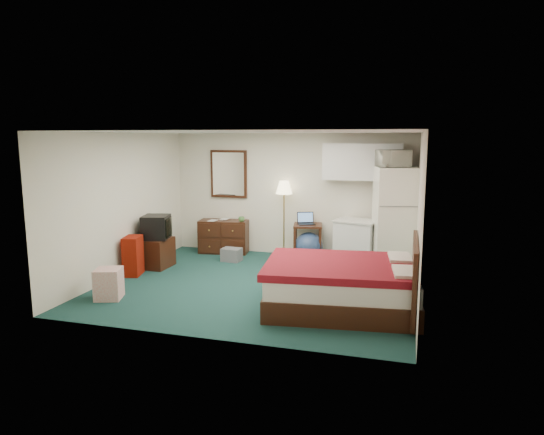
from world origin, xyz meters
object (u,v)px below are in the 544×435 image
(desk, at_px, (308,242))
(fridge, at_px, (396,218))
(bed, at_px, (342,286))
(floor_lamp, at_px, (284,219))
(tv_stand, at_px, (155,253))
(kitchen_counter, at_px, (356,242))
(suitcase, at_px, (133,256))
(dresser, at_px, (224,236))

(desk, relative_size, fridge, 0.37)
(bed, bearing_deg, fridge, 68.27)
(floor_lamp, height_order, tv_stand, floor_lamp)
(bed, height_order, tv_stand, bed)
(kitchen_counter, bearing_deg, fridge, 0.15)
(fridge, distance_m, suitcase, 4.80)
(dresser, distance_m, desk, 1.82)
(desk, distance_m, bed, 2.87)
(dresser, distance_m, kitchen_counter, 2.80)
(floor_lamp, xyz_separation_m, bed, (1.58, -2.79, -0.44))
(dresser, bearing_deg, kitchen_counter, -9.82)
(kitchen_counter, relative_size, bed, 0.40)
(tv_stand, bearing_deg, suitcase, -99.50)
(suitcase, bearing_deg, fridge, 7.38)
(dresser, xyz_separation_m, desk, (1.82, -0.05, 0.01))
(desk, distance_m, kitchen_counter, 0.98)
(fridge, xyz_separation_m, tv_stand, (-4.33, -1.13, -0.67))
(fridge, height_order, suitcase, fridge)
(floor_lamp, bearing_deg, bed, -60.58)
(floor_lamp, relative_size, tv_stand, 2.59)
(desk, relative_size, kitchen_counter, 0.86)
(desk, bearing_deg, fridge, -19.38)
(bed, bearing_deg, suitcase, 162.86)
(desk, xyz_separation_m, fridge, (1.70, -0.26, 0.59))
(kitchen_counter, xyz_separation_m, bed, (0.08, -2.62, -0.08))
(dresser, relative_size, kitchen_counter, 1.24)
(kitchen_counter, distance_m, bed, 2.62)
(dresser, xyz_separation_m, bed, (2.87, -2.72, -0.02))
(floor_lamp, distance_m, kitchen_counter, 1.55)
(fridge, xyz_separation_m, bed, (-0.65, -2.42, -0.61))
(fridge, bearing_deg, suitcase, -171.05)
(suitcase, bearing_deg, floor_lamp, 29.63)
(fridge, height_order, bed, fridge)
(suitcase, bearing_deg, tv_stand, 65.90)
(floor_lamp, distance_m, fridge, 2.26)
(bed, bearing_deg, floor_lamp, 112.74)
(dresser, height_order, tv_stand, dresser)
(bed, xyz_separation_m, tv_stand, (-3.69, 1.28, -0.06))
(dresser, distance_m, bed, 3.96)
(desk, bearing_deg, kitchen_counter, -14.04)
(floor_lamp, bearing_deg, suitcase, -136.61)
(dresser, bearing_deg, desk, -9.23)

